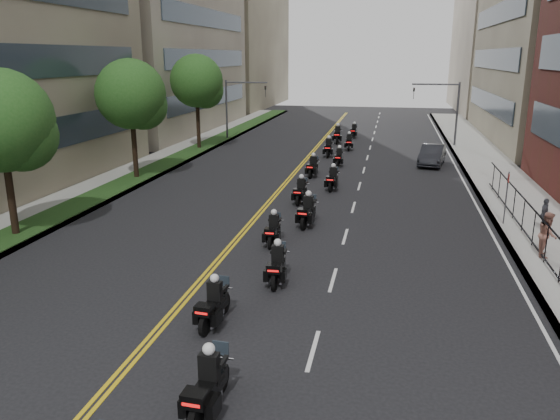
{
  "coord_description": "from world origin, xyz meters",
  "views": [
    {
      "loc": [
        4.99,
        -8.27,
        7.81
      ],
      "look_at": [
        0.39,
        14.16,
        1.31
      ],
      "focal_mm": 35.0,
      "sensor_mm": 36.0,
      "label": 1
    }
  ],
  "objects_px": {
    "motorcycle_6": "(301,192)",
    "motorcycle_9": "(339,158)",
    "motorcycle_11": "(349,143)",
    "motorcycle_2": "(214,306)",
    "motorcycle_1": "(208,387)",
    "motorcycle_8": "(313,167)",
    "pedestrian_c": "(544,214)",
    "motorcycle_3": "(277,266)",
    "motorcycle_4": "(273,231)",
    "parked_sedan": "(432,155)",
    "motorcycle_5": "(308,212)",
    "motorcycle_13": "(354,131)",
    "motorcycle_7": "(333,180)",
    "motorcycle_12": "(337,135)",
    "pedestrian_b": "(547,234)"
  },
  "relations": [
    {
      "from": "motorcycle_6",
      "to": "motorcycle_9",
      "type": "distance_m",
      "value": 10.91
    },
    {
      "from": "motorcycle_6",
      "to": "motorcycle_11",
      "type": "bearing_deg",
      "value": 89.44
    },
    {
      "from": "motorcycle_2",
      "to": "motorcycle_11",
      "type": "xyz_separation_m",
      "value": [
        1.38,
        32.52,
        -0.0
      ]
    },
    {
      "from": "motorcycle_1",
      "to": "motorcycle_2",
      "type": "height_order",
      "value": "motorcycle_1"
    },
    {
      "from": "motorcycle_8",
      "to": "pedestrian_c",
      "type": "relative_size",
      "value": 1.48
    },
    {
      "from": "motorcycle_3",
      "to": "motorcycle_6",
      "type": "distance_m",
      "value": 11.01
    },
    {
      "from": "motorcycle_3",
      "to": "motorcycle_4",
      "type": "distance_m",
      "value": 4.13
    },
    {
      "from": "motorcycle_6",
      "to": "parked_sedan",
      "type": "height_order",
      "value": "motorcycle_6"
    },
    {
      "from": "motorcycle_4",
      "to": "motorcycle_9",
      "type": "xyz_separation_m",
      "value": [
        1.04,
        17.82,
        -0.0
      ]
    },
    {
      "from": "motorcycle_1",
      "to": "motorcycle_5",
      "type": "xyz_separation_m",
      "value": [
        0.02,
        14.45,
        0.0
      ]
    },
    {
      "from": "motorcycle_13",
      "to": "motorcycle_6",
      "type": "bearing_deg",
      "value": -88.74
    },
    {
      "from": "motorcycle_5",
      "to": "pedestrian_c",
      "type": "xyz_separation_m",
      "value": [
        10.69,
        1.09,
        0.21
      ]
    },
    {
      "from": "motorcycle_1",
      "to": "motorcycle_11",
      "type": "relative_size",
      "value": 1.07
    },
    {
      "from": "motorcycle_7",
      "to": "motorcycle_4",
      "type": "bearing_deg",
      "value": -93.19
    },
    {
      "from": "motorcycle_11",
      "to": "motorcycle_12",
      "type": "bearing_deg",
      "value": 107.45
    },
    {
      "from": "motorcycle_12",
      "to": "pedestrian_c",
      "type": "bearing_deg",
      "value": -66.3
    },
    {
      "from": "parked_sedan",
      "to": "pedestrian_b",
      "type": "xyz_separation_m",
      "value": [
        3.2,
        -19.18,
        0.31
      ]
    },
    {
      "from": "motorcycle_6",
      "to": "motorcycle_13",
      "type": "bearing_deg",
      "value": 90.74
    },
    {
      "from": "parked_sedan",
      "to": "motorcycle_1",
      "type": "bearing_deg",
      "value": -92.32
    },
    {
      "from": "motorcycle_6",
      "to": "pedestrian_b",
      "type": "distance_m",
      "value": 12.75
    },
    {
      "from": "motorcycle_3",
      "to": "motorcycle_12",
      "type": "bearing_deg",
      "value": 89.15
    },
    {
      "from": "motorcycle_1",
      "to": "motorcycle_13",
      "type": "bearing_deg",
      "value": 92.63
    },
    {
      "from": "parked_sedan",
      "to": "motorcycle_2",
      "type": "bearing_deg",
      "value": -96.46
    },
    {
      "from": "motorcycle_2",
      "to": "motorcycle_11",
      "type": "distance_m",
      "value": 32.55
    },
    {
      "from": "motorcycle_11",
      "to": "motorcycle_12",
      "type": "relative_size",
      "value": 0.86
    },
    {
      "from": "motorcycle_7",
      "to": "motorcycle_5",
      "type": "bearing_deg",
      "value": -88.4
    },
    {
      "from": "parked_sedan",
      "to": "motorcycle_4",
      "type": "bearing_deg",
      "value": -101.68
    },
    {
      "from": "motorcycle_6",
      "to": "parked_sedan",
      "type": "relative_size",
      "value": 0.48
    },
    {
      "from": "motorcycle_4",
      "to": "pedestrian_b",
      "type": "height_order",
      "value": "pedestrian_b"
    },
    {
      "from": "motorcycle_5",
      "to": "motorcycle_4",
      "type": "bearing_deg",
      "value": -102.9
    },
    {
      "from": "motorcycle_3",
      "to": "motorcycle_6",
      "type": "xyz_separation_m",
      "value": [
        -0.98,
        10.96,
        -0.01
      ]
    },
    {
      "from": "motorcycle_7",
      "to": "parked_sedan",
      "type": "height_order",
      "value": "motorcycle_7"
    },
    {
      "from": "motorcycle_12",
      "to": "motorcycle_2",
      "type": "bearing_deg",
      "value": -92.19
    },
    {
      "from": "motorcycle_1",
      "to": "pedestrian_b",
      "type": "xyz_separation_m",
      "value": [
        9.93,
        11.91,
        0.38
      ]
    },
    {
      "from": "pedestrian_b",
      "to": "motorcycle_6",
      "type": "bearing_deg",
      "value": 69.56
    },
    {
      "from": "motorcycle_1",
      "to": "motorcycle_6",
      "type": "distance_m",
      "value": 18.51
    },
    {
      "from": "motorcycle_11",
      "to": "pedestrian_b",
      "type": "relative_size",
      "value": 1.19
    },
    {
      "from": "motorcycle_1",
      "to": "motorcycle_4",
      "type": "distance_m",
      "value": 11.57
    },
    {
      "from": "motorcycle_5",
      "to": "motorcycle_9",
      "type": "height_order",
      "value": "motorcycle_5"
    },
    {
      "from": "motorcycle_3",
      "to": "motorcycle_6",
      "type": "height_order",
      "value": "motorcycle_3"
    },
    {
      "from": "motorcycle_4",
      "to": "motorcycle_8",
      "type": "height_order",
      "value": "motorcycle_8"
    },
    {
      "from": "motorcycle_4",
      "to": "motorcycle_6",
      "type": "xyz_separation_m",
      "value": [
        0.02,
        6.96,
        0.03
      ]
    },
    {
      "from": "motorcycle_6",
      "to": "motorcycle_2",
      "type": "bearing_deg",
      "value": -87.78
    },
    {
      "from": "motorcycle_6",
      "to": "motorcycle_7",
      "type": "bearing_deg",
      "value": 70.98
    },
    {
      "from": "motorcycle_11",
      "to": "motorcycle_9",
      "type": "bearing_deg",
      "value": -94.67
    },
    {
      "from": "motorcycle_3",
      "to": "pedestrian_c",
      "type": "bearing_deg",
      "value": 33.92
    },
    {
      "from": "parked_sedan",
      "to": "motorcycle_11",
      "type": "bearing_deg",
      "value": 150.01
    },
    {
      "from": "motorcycle_2",
      "to": "motorcycle_12",
      "type": "distance_m",
      "value": 36.03
    },
    {
      "from": "motorcycle_9",
      "to": "motorcycle_13",
      "type": "relative_size",
      "value": 0.97
    },
    {
      "from": "motorcycle_1",
      "to": "pedestrian_c",
      "type": "bearing_deg",
      "value": 58.14
    }
  ]
}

